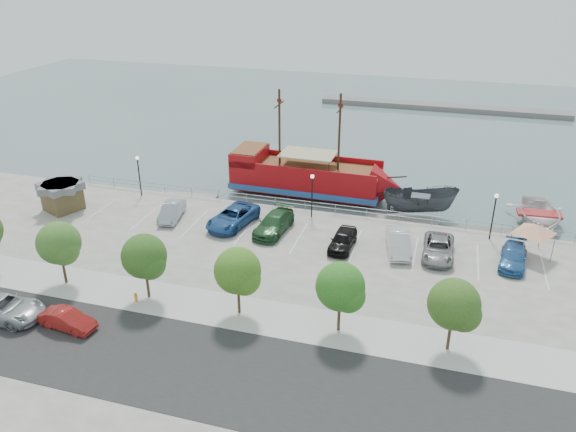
# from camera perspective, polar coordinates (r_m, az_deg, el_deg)

# --- Properties ---
(ground) EXTENTS (160.00, 160.00, 0.00)m
(ground) POSITION_cam_1_polar(r_m,az_deg,el_deg) (47.95, 0.47, -4.37)
(ground) COLOR slate
(street) EXTENTS (100.00, 8.00, 0.04)m
(street) POSITION_cam_1_polar(r_m,az_deg,el_deg) (35.00, -7.00, -15.40)
(street) COLOR #252525
(street) RESTS_ON land_slab
(sidewalk) EXTENTS (100.00, 4.00, 0.05)m
(sidewalk) POSITION_cam_1_polar(r_m,az_deg,el_deg) (39.37, -3.58, -10.00)
(sidewalk) COLOR silver
(sidewalk) RESTS_ON land_slab
(seawall_railing) EXTENTS (50.00, 0.06, 1.00)m
(seawall_railing) POSITION_cam_1_polar(r_m,az_deg,el_deg) (53.99, 2.75, 0.98)
(seawall_railing) COLOR gray
(seawall_railing) RESTS_ON land_slab
(far_shore) EXTENTS (40.00, 3.00, 0.80)m
(far_shore) POSITION_cam_1_polar(r_m,az_deg,el_deg) (97.92, 15.36, 10.62)
(far_shore) COLOR slate
(far_shore) RESTS_ON ground
(pirate_ship) EXTENTS (18.53, 5.43, 11.65)m
(pirate_ship) POSITION_cam_1_polar(r_m,az_deg,el_deg) (59.57, 3.08, 3.81)
(pirate_ship) COLOR #9A0A0F
(pirate_ship) RESTS_ON ground
(patrol_boat) EXTENTS (7.72, 4.28, 2.82)m
(patrol_boat) POSITION_cam_1_polar(r_m,az_deg,el_deg) (56.33, 13.25, 1.24)
(patrol_boat) COLOR #3D4046
(patrol_boat) RESTS_ON ground
(speedboat) EXTENTS (5.98, 8.03, 1.59)m
(speedboat) POSITION_cam_1_polar(r_m,az_deg,el_deg) (58.71, 24.11, -0.04)
(speedboat) COLOR silver
(speedboat) RESTS_ON ground
(dock_west) EXTENTS (6.43, 2.59, 0.36)m
(dock_west) POSITION_cam_1_polar(r_m,az_deg,el_deg) (60.32, -10.19, 1.89)
(dock_west) COLOR gray
(dock_west) RESTS_ON ground
(dock_mid) EXTENTS (6.85, 2.41, 0.38)m
(dock_mid) POSITION_cam_1_polar(r_m,az_deg,el_deg) (54.71, 11.47, -0.73)
(dock_mid) COLOR gray
(dock_mid) RESTS_ON ground
(dock_east) EXTENTS (6.94, 2.99, 0.38)m
(dock_east) POSITION_cam_1_polar(r_m,az_deg,el_deg) (54.80, 19.42, -1.69)
(dock_east) COLOR slate
(dock_east) RESTS_ON ground
(shed) EXTENTS (4.40, 4.40, 2.75)m
(shed) POSITION_cam_1_polar(r_m,az_deg,el_deg) (58.26, -21.98, 1.97)
(shed) COLOR brown
(shed) RESTS_ON land_slab
(canopy_tent) EXTENTS (4.84, 4.84, 3.25)m
(canopy_tent) POSITION_cam_1_polar(r_m,az_deg,el_deg) (49.42, 23.85, -0.75)
(canopy_tent) COLOR slate
(canopy_tent) RESTS_ON land_slab
(street_van) EXTENTS (5.89, 2.83, 1.62)m
(street_van) POSITION_cam_1_polar(r_m,az_deg,el_deg) (43.23, -27.06, -8.30)
(street_van) COLOR #999DA1
(street_van) RESTS_ON street
(street_sedan) EXTENTS (4.06, 1.79, 1.30)m
(street_sedan) POSITION_cam_1_polar(r_m,az_deg,el_deg) (40.47, -21.49, -9.79)
(street_sedan) COLOR maroon
(street_sedan) RESTS_ON street
(fire_hydrant) EXTENTS (0.25, 0.25, 0.72)m
(fire_hydrant) POSITION_cam_1_polar(r_m,az_deg,el_deg) (41.88, -15.20, -7.95)
(fire_hydrant) COLOR orange
(fire_hydrant) RESTS_ON sidewalk
(lamp_post_left) EXTENTS (0.36, 0.36, 4.28)m
(lamp_post_left) POSITION_cam_1_polar(r_m,az_deg,el_deg) (58.51, -14.95, 4.65)
(lamp_post_left) COLOR black
(lamp_post_left) RESTS_ON land_slab
(lamp_post_mid) EXTENTS (0.36, 0.36, 4.28)m
(lamp_post_mid) POSITION_cam_1_polar(r_m,az_deg,el_deg) (51.87, 2.46, 2.84)
(lamp_post_mid) COLOR black
(lamp_post_mid) RESTS_ON land_slab
(lamp_post_right) EXTENTS (0.36, 0.36, 4.28)m
(lamp_post_right) POSITION_cam_1_polar(r_m,az_deg,el_deg) (50.83, 20.24, 0.73)
(lamp_post_right) COLOR black
(lamp_post_right) RESTS_ON land_slab
(tree_b) EXTENTS (3.30, 3.20, 5.00)m
(tree_b) POSITION_cam_1_polar(r_m,az_deg,el_deg) (44.33, -22.15, -2.73)
(tree_b) COLOR #473321
(tree_b) RESTS_ON sidewalk
(tree_c) EXTENTS (3.30, 3.20, 5.00)m
(tree_c) POSITION_cam_1_polar(r_m,az_deg,el_deg) (40.59, -14.27, -4.17)
(tree_c) COLOR #473321
(tree_c) RESTS_ON sidewalk
(tree_d) EXTENTS (3.30, 3.20, 5.00)m
(tree_d) POSITION_cam_1_polar(r_m,az_deg,el_deg) (37.78, -4.98, -5.76)
(tree_d) COLOR #473321
(tree_d) RESTS_ON sidewalk
(tree_e) EXTENTS (3.30, 3.20, 5.00)m
(tree_e) POSITION_cam_1_polar(r_m,az_deg,el_deg) (36.13, 5.54, -7.37)
(tree_e) COLOR #473321
(tree_e) RESTS_ON sidewalk
(tree_f) EXTENTS (3.30, 3.20, 5.00)m
(tree_f) POSITION_cam_1_polar(r_m,az_deg,el_deg) (35.80, 16.71, -8.80)
(tree_f) COLOR #473321
(tree_f) RESTS_ON sidewalk
(parked_car_b) EXTENTS (2.36, 4.73, 1.49)m
(parked_car_b) POSITION_cam_1_polar(r_m,az_deg,el_deg) (53.54, -11.73, 0.49)
(parked_car_b) COLOR #9099A2
(parked_car_b) RESTS_ON land_slab
(parked_car_c) EXTENTS (3.93, 6.45, 1.67)m
(parked_car_c) POSITION_cam_1_polar(r_m,az_deg,el_deg) (51.31, -5.62, -0.09)
(parked_car_c) COLOR #224C89
(parked_car_c) RESTS_ON land_slab
(parked_car_d) EXTENTS (2.84, 5.86, 1.64)m
(parked_car_d) POSITION_cam_1_polar(r_m,az_deg,el_deg) (49.91, -1.44, -0.75)
(parked_car_d) COLOR #224E28
(parked_car_d) RESTS_ON land_slab
(parked_car_e) EXTENTS (2.02, 4.61, 1.54)m
(parked_car_e) POSITION_cam_1_polar(r_m,az_deg,el_deg) (47.43, 5.57, -2.41)
(parked_car_e) COLOR black
(parked_car_e) RESTS_ON land_slab
(parked_car_f) EXTENTS (2.76, 5.30, 1.66)m
(parked_car_f) POSITION_cam_1_polar(r_m,az_deg,el_deg) (47.58, 11.16, -2.63)
(parked_car_f) COLOR silver
(parked_car_f) RESTS_ON land_slab
(parked_car_g) EXTENTS (2.53, 5.37, 1.48)m
(parked_car_g) POSITION_cam_1_polar(r_m,az_deg,el_deg) (47.55, 15.03, -3.19)
(parked_car_g) COLOR gray
(parked_car_g) RESTS_ON land_slab
(parked_car_h) EXTENTS (2.59, 5.06, 1.41)m
(parked_car_h) POSITION_cam_1_polar(r_m,az_deg,el_deg) (48.24, 21.91, -3.87)
(parked_car_h) COLOR #2B609A
(parked_car_h) RESTS_ON land_slab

